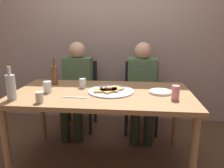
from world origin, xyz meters
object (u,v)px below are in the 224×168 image
Objects in this scene: chair_right at (141,92)px; chair_left at (80,90)px; pizza_slice_last at (106,90)px; table_knife at (75,97)px; guest_in_sweater at (77,84)px; beer_bottle at (55,75)px; dining_table at (102,100)px; pizza_tray at (111,91)px; tumbler_far at (83,83)px; pizza_slice_extra at (111,89)px; tumbler_near at (47,87)px; plate_stack at (160,92)px; wine_glass at (39,97)px; wine_bottle at (11,87)px; guest_in_beanie at (142,85)px; soda_can at (176,93)px.

chair_left is at bearing 0.00° from chair_right.
pizza_slice_last is 0.27× the size of chair_left.
table_knife is at bearing -142.80° from pizza_slice_last.
beer_bottle is at bearing 76.49° from guest_in_sweater.
dining_table is 0.30m from table_knife.
tumbler_far is at bearing 159.93° from pizza_tray.
dining_table is 17.64× the size of tumbler_far.
pizza_tray is at bearing 103.16° from pizza_slice_extra.
guest_in_sweater is (0.11, 0.46, -0.22)m from beer_bottle.
guest_in_sweater is at bearing 84.23° from tumbler_near.
tumbler_near is 1.06m from plate_stack.
wine_glass reaches higher than pizza_tray.
pizza_slice_last is at bearing 20.93° from wine_bottle.
wine_bottle is (-0.81, -0.31, 0.11)m from pizza_tray.
guest_in_beanie is (0.95, 0.46, -0.22)m from beer_bottle.
pizza_slice_extra is 1.20× the size of plate_stack.
dining_table is at bearing 36.51° from wine_glass.
soda_can is (0.56, -0.17, 0.04)m from pizza_slice_extra.
chair_left is 0.20m from guest_in_sweater.
beer_bottle is 2.98× the size of tumbler_far.
tumbler_far reaches higher than pizza_slice_extra.
tumbler_near is at bearing -173.03° from pizza_slice_last.
dining_table is 0.95m from chair_right.
pizza_tray is 0.88m from wine_bottle.
wine_glass is 0.43× the size of plate_stack.
wine_bottle is 3.19× the size of wine_glass.
dining_table is 7.64× the size of table_knife.
table_knife is at bearing -89.79° from tumbler_far.
chair_right is (0.32, 0.83, -0.26)m from pizza_slice_extra.
pizza_slice_last is 0.32m from table_knife.
chair_right is 0.77× the size of guest_in_beanie.
soda_can reaches higher than table_knife.
pizza_tray is at bearing 13.65° from dining_table.
wine_glass is at bearing -145.56° from pizza_slice_last.
tumbler_near reaches higher than tumbler_far.
pizza_slice_last is 1.09× the size of table_knife.
tumbler_near is 0.49× the size of table_knife.
tumbler_far is 0.85m from guest_in_beanie.
plate_stack is at bearing 101.93° from guest_in_beanie.
tumbler_far is at bearing 34.04° from tumbler_near.
wine_glass is 0.73× the size of soda_can.
dining_table is at bearing -168.92° from pizza_slice_extra.
soda_can is at bearing 141.79° from guest_in_sweater.
chair_right reaches higher than dining_table.
table_knife is at bearing -177.78° from soda_can.
pizza_tray is 0.92m from chair_right.
guest_in_sweater is at bearing 121.85° from dining_table.
tumbler_far is 0.45× the size of plate_stack.
pizza_slice_extra is 0.32m from tumbler_far.
beer_bottle is (-0.62, 0.21, 0.10)m from pizza_tray.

